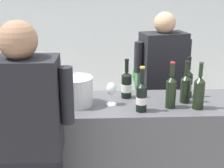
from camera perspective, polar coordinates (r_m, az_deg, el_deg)
name	(u,v)px	position (r m, az deg, el deg)	size (l,w,h in m)	color
wall_back	(111,13)	(4.89, -0.22, 12.37)	(8.00, 0.10, 2.80)	silver
counter	(124,161)	(2.67, 2.09, -13.49)	(1.96, 0.55, 1.02)	#4C4C51
wine_bottle_0	(188,83)	(2.59, 13.25, 0.14)	(0.07, 0.07, 0.32)	black
wine_bottle_1	(171,90)	(2.34, 10.40, -1.12)	(0.07, 0.07, 0.34)	black
wine_bottle_2	(199,91)	(2.37, 15.13, -1.28)	(0.08, 0.08, 0.34)	black
wine_bottle_3	(36,95)	(2.28, -13.29, -1.87)	(0.08, 0.08, 0.34)	black
wine_bottle_4	(186,87)	(2.47, 12.89, -0.56)	(0.08, 0.08, 0.32)	black
wine_bottle_5	(44,81)	(2.57, -11.93, 0.47)	(0.08, 0.08, 0.34)	black
wine_bottle_6	(126,85)	(2.51, 2.57, -0.10)	(0.08, 0.08, 0.31)	black
wine_bottle_7	(142,96)	(2.26, 5.25, -2.11)	(0.08, 0.08, 0.33)	black
wine_glass	(111,90)	(2.36, -0.14, -1.03)	(0.08, 0.08, 0.17)	silver
ice_bucket	(77,91)	(2.38, -6.27, -1.21)	(0.25, 0.25, 0.21)	silver
person_server	(161,98)	(3.20, 8.65, -2.47)	(0.56, 0.33, 1.62)	black
person_guest	(29,165)	(2.07, -14.40, -13.66)	(0.57, 0.24, 1.71)	black
potted_shrub	(155,82)	(3.69, 7.66, 0.33)	(0.55, 0.64, 1.20)	brown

